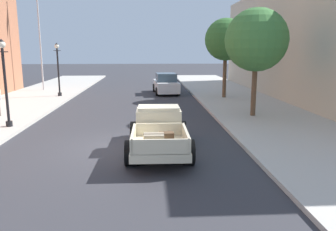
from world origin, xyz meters
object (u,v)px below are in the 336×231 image
(street_lamp_near, at_px, (5,76))
(hotrod_truck_cream, at_px, (159,129))
(street_lamp_far, at_px, (58,65))
(street_tree_second, at_px, (226,40))
(car_background_white, at_px, (166,84))
(flagpole, at_px, (42,21))
(street_tree_nearest, at_px, (256,40))

(street_lamp_near, bearing_deg, hotrod_truck_cream, -27.42)
(street_lamp_far, bearing_deg, street_tree_second, -6.59)
(street_lamp_near, distance_m, street_tree_second, 14.59)
(car_background_white, relative_size, street_lamp_near, 1.14)
(flagpole, bearing_deg, car_background_white, -10.58)
(street_lamp_near, height_order, street_tree_nearest, street_tree_nearest)
(flagpole, relative_size, street_tree_second, 1.66)
(street_lamp_near, bearing_deg, car_background_white, 57.26)
(street_lamp_far, bearing_deg, hotrod_truck_cream, -62.64)
(street_lamp_far, height_order, street_tree_second, street_tree_second)
(car_background_white, xyz_separation_m, street_lamp_far, (-7.98, -1.97, 1.62))
(car_background_white, bearing_deg, street_tree_nearest, -68.15)
(street_lamp_far, bearing_deg, flagpole, 118.72)
(car_background_white, bearing_deg, flagpole, 169.42)
(car_background_white, relative_size, street_tree_nearest, 0.81)
(hotrod_truck_cream, distance_m, car_background_white, 15.38)
(hotrod_truck_cream, bearing_deg, flagpole, 117.67)
(hotrod_truck_cream, bearing_deg, street_lamp_far, 117.36)
(car_background_white, relative_size, street_lamp_far, 1.14)
(street_lamp_far, bearing_deg, street_lamp_near, -88.19)
(hotrod_truck_cream, distance_m, street_tree_nearest, 8.02)
(car_background_white, height_order, street_tree_second, street_tree_second)
(hotrod_truck_cream, xyz_separation_m, street_lamp_near, (-6.60, 3.43, 1.63))
(car_background_white, bearing_deg, street_lamp_far, -166.10)
(hotrod_truck_cream, xyz_separation_m, street_lamp_far, (-6.92, 13.37, 1.63))
(street_lamp_near, relative_size, street_tree_nearest, 0.71)
(car_background_white, relative_size, flagpole, 0.48)
(car_background_white, xyz_separation_m, street_lamp_near, (-7.66, -11.92, 1.62))
(hotrod_truck_cream, distance_m, street_tree_second, 13.46)
(car_background_white, distance_m, street_tree_nearest, 11.30)
(street_lamp_near, bearing_deg, street_lamp_far, 91.81)
(street_lamp_far, xyz_separation_m, street_tree_nearest, (12.01, -8.08, 1.61))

